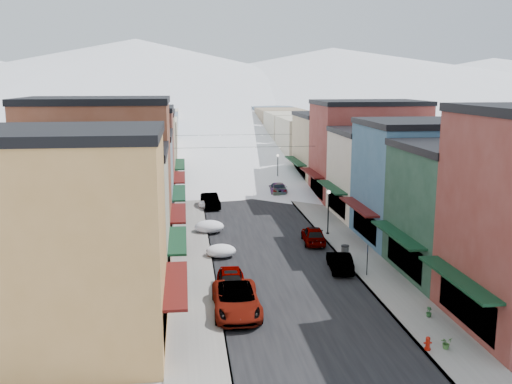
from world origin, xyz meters
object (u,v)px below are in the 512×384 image
object	(u,v)px
car_dark_hatch	(210,201)
trash_can	(345,252)
car_white_suv	(236,300)
car_silver_sedan	(231,282)
car_green_sedan	(340,261)
fire_hydrant	(428,344)
streetlamp_near	(328,206)

from	to	relation	value
car_dark_hatch	trash_can	world-z (taller)	car_dark_hatch
car_white_suv	car_silver_sedan	size ratio (longest dim) A/B	1.28
car_dark_hatch	car_green_sedan	distance (m)	23.82
fire_hydrant	streetlamp_near	xyz separation A→B (m)	(0.49, 22.68, 2.19)
streetlamp_near	car_silver_sedan	bearing A→B (deg)	-126.73
streetlamp_near	trash_can	bearing A→B (deg)	-93.83
car_white_suv	car_silver_sedan	world-z (taller)	car_white_suv
streetlamp_near	car_white_suv	bearing A→B (deg)	-120.87
car_green_sedan	streetlamp_near	size ratio (longest dim) A/B	1.06
fire_hydrant	trash_can	world-z (taller)	trash_can
car_white_suv	car_green_sedan	bearing A→B (deg)	40.19
car_dark_hatch	trash_can	xyz separation A→B (m)	(9.49, -20.01, -0.07)
car_dark_hatch	car_green_sedan	world-z (taller)	car_dark_hatch
car_silver_sedan	streetlamp_near	world-z (taller)	streetlamp_near
car_dark_hatch	streetlamp_near	world-z (taller)	streetlamp_near
trash_can	car_dark_hatch	bearing A→B (deg)	115.38
fire_hydrant	streetlamp_near	size ratio (longest dim) A/B	0.18
car_green_sedan	streetlamp_near	bearing A→B (deg)	-92.86
car_dark_hatch	trash_can	bearing A→B (deg)	-70.86
car_silver_sedan	car_green_sedan	size ratio (longest dim) A/B	1.11
car_white_suv	car_dark_hatch	distance (m)	29.10
car_green_sedan	fire_hydrant	bearing A→B (deg)	100.79
fire_hydrant	streetlamp_near	distance (m)	22.79
car_green_sedan	car_white_suv	bearing A→B (deg)	45.79
car_white_suv	trash_can	xyz separation A→B (m)	(9.31, 9.09, -0.14)
fire_hydrant	car_green_sedan	bearing A→B (deg)	94.55
car_white_suv	fire_hydrant	size ratio (longest dim) A/B	8.22
car_green_sedan	fire_hydrant	world-z (taller)	car_green_sedan
car_white_suv	trash_can	bearing A→B (deg)	44.98
car_silver_sedan	trash_can	bearing A→B (deg)	34.96
car_green_sedan	trash_can	size ratio (longest dim) A/B	3.98
car_silver_sedan	trash_can	size ratio (longest dim) A/B	4.41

